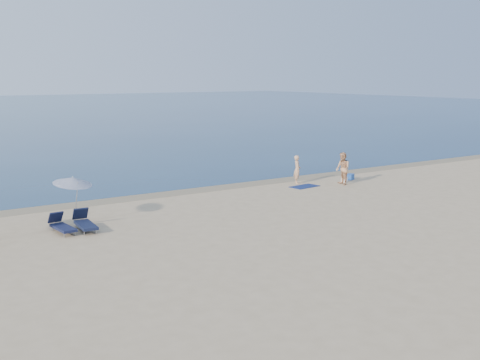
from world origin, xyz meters
The scene contains 9 objects.
wet_sand_strip centered at (0.00, 19.40, 0.00)m, with size 240.00×1.60×0.00m, color #847254.
person_left centered at (4.37, 17.98, 0.81)m, with size 0.59×0.39×1.62m, color tan.
person_right centered at (6.30, 16.30, 0.92)m, with size 0.89×0.70×1.84m, color tan.
beach_towel centered at (4.11, 16.99, 0.01)m, with size 1.64×0.91×0.03m, color #0F1C4E.
white_bag centered at (6.95, 16.83, 0.14)m, with size 0.33×0.28×0.28m, color white.
blue_cooler centered at (7.83, 17.27, 0.17)m, with size 0.48×0.34×0.34m, color #1F4FAA.
umbrella_near centered at (-9.24, 15.84, 1.81)m, with size 2.15×2.17×2.12m.
lounger_left centered at (-10.15, 14.60, 0.27)m, with size 0.70×1.74×0.75m.
lounger_right centered at (-9.26, 14.49, 0.29)m, with size 0.74×1.87×0.81m.
Camera 1 is at (-16.92, -8.44, 6.14)m, focal length 45.00 mm.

